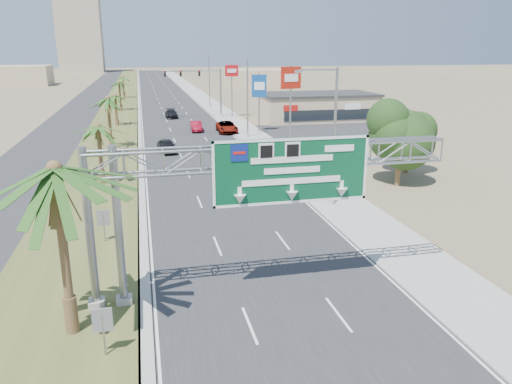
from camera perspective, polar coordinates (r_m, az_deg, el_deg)
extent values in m
cube|color=#28282B|center=(121.94, -10.28, 10.60)|extent=(12.00, 300.00, 0.02)
cube|color=#9E9B93|center=(122.64, -6.24, 10.80)|extent=(4.00, 300.00, 0.10)
cube|color=#465023|center=(121.86, -15.05, 10.33)|extent=(7.00, 300.00, 0.12)
cube|color=#28282B|center=(122.30, -18.37, 10.06)|extent=(8.00, 300.00, 0.02)
cylinder|color=gray|center=(22.62, -15.45, -4.08)|extent=(0.36, 0.36, 7.40)
cylinder|color=gray|center=(22.72, -18.47, -4.25)|extent=(0.36, 0.36, 7.40)
cube|color=#9E9B93|center=(24.03, -14.81, -11.94)|extent=(0.70, 0.70, 0.40)
cube|color=#9E9B93|center=(24.12, -17.72, -12.08)|extent=(0.70, 0.70, 0.40)
cube|color=#074829|center=(22.40, 4.11, 2.43)|extent=(7.20, 0.12, 3.00)
cube|color=navy|center=(21.54, -1.92, 4.50)|extent=(0.75, 0.03, 0.75)
cone|color=white|center=(22.62, 4.11, -0.45)|extent=(0.56, 0.56, 0.45)
cylinder|color=brown|center=(21.05, -21.06, -6.74)|extent=(0.36, 0.36, 7.00)
cylinder|color=brown|center=(22.17, -20.36, -13.10)|extent=(0.54, 0.54, 1.68)
cylinder|color=brown|center=(44.30, -17.35, 3.96)|extent=(0.36, 0.36, 5.00)
cylinder|color=brown|center=(44.72, -17.15, 1.58)|extent=(0.54, 0.54, 1.20)
cylinder|color=brown|center=(59.97, -16.37, 7.46)|extent=(0.36, 0.36, 5.80)
cylinder|color=brown|center=(60.32, -16.21, 5.39)|extent=(0.54, 0.54, 1.39)
cylinder|color=brown|center=(77.88, -15.68, 8.90)|extent=(0.36, 0.36, 4.50)
cylinder|color=brown|center=(78.10, -15.58, 7.65)|extent=(0.54, 0.54, 1.08)
cylinder|color=brown|center=(96.73, -15.27, 10.44)|extent=(0.36, 0.36, 5.20)
cylinder|color=brown|center=(96.93, -15.18, 9.28)|extent=(0.54, 0.54, 1.25)
cylinder|color=brown|center=(121.65, -14.89, 11.44)|extent=(0.36, 0.36, 4.80)
cylinder|color=brown|center=(121.80, -14.83, 10.58)|extent=(0.54, 0.54, 1.15)
cylinder|color=gray|center=(36.42, 8.94, 6.00)|extent=(0.20, 0.20, 10.00)
cylinder|color=gray|center=(35.40, 7.12, 13.69)|extent=(2.80, 0.12, 0.12)
cube|color=slate|center=(34.96, 4.90, 13.56)|extent=(0.50, 0.22, 0.18)
cylinder|color=#9E9B93|center=(37.54, 8.63, -1.15)|extent=(0.44, 0.44, 0.50)
cylinder|color=gray|center=(64.98, -0.98, 10.59)|extent=(0.20, 0.20, 10.00)
cylinder|color=gray|center=(64.42, -2.26, 14.86)|extent=(2.80, 0.12, 0.12)
cube|color=slate|center=(64.17, -3.53, 14.75)|extent=(0.50, 0.22, 0.18)
cylinder|color=#9E9B93|center=(65.62, -0.96, 6.46)|extent=(0.44, 0.44, 0.50)
cylinder|color=gray|center=(100.37, -5.36, 12.49)|extent=(0.20, 0.20, 10.00)
cylinder|color=gray|center=(100.01, -6.26, 15.24)|extent=(2.80, 0.12, 0.12)
cube|color=slate|center=(99.85, -7.08, 15.15)|extent=(0.50, 0.22, 0.18)
cylinder|color=#9E9B93|center=(100.78, -5.29, 9.80)|extent=(0.44, 0.44, 0.50)
cylinder|color=gray|center=(84.61, -4.05, 11.17)|extent=(0.28, 0.28, 8.00)
cylinder|color=gray|center=(83.74, -7.58, 13.56)|extent=(10.00, 0.18, 0.18)
cube|color=black|center=(83.72, -6.50, 13.32)|extent=(0.32, 0.18, 0.95)
cube|color=black|center=(83.43, -8.60, 13.24)|extent=(0.32, 0.18, 0.95)
cube|color=black|center=(83.27, -10.36, 13.15)|extent=(0.32, 0.18, 0.95)
sphere|color=red|center=(83.59, -6.50, 13.52)|extent=(0.22, 0.22, 0.22)
imported|color=black|center=(84.41, -4.09, 13.20)|extent=(0.16, 0.16, 0.60)
cylinder|color=#9E9B93|center=(85.01, -4.00, 8.69)|extent=(0.56, 0.56, 0.60)
cube|color=tan|center=(82.68, 6.98, 9.58)|extent=(18.00, 10.00, 4.00)
cylinder|color=brown|center=(43.75, 16.00, 3.19)|extent=(0.44, 0.44, 3.90)
sphere|color=#1A3713|center=(43.27, 16.27, 6.54)|extent=(4.50, 4.50, 4.50)
cylinder|color=brown|center=(48.67, 16.85, 4.03)|extent=(0.44, 0.44, 3.30)
sphere|color=#1A3713|center=(48.28, 17.06, 6.58)|extent=(3.50, 3.50, 3.50)
cylinder|color=gray|center=(20.25, -16.99, -15.53)|extent=(0.08, 0.08, 1.80)
cube|color=slate|center=(19.90, -17.15, -13.81)|extent=(0.75, 0.06, 0.95)
cylinder|color=gray|center=(31.17, -16.96, -4.07)|extent=(0.08, 0.08, 1.80)
cube|color=slate|center=(30.94, -17.06, -2.85)|extent=(0.75, 0.06, 0.95)
cube|color=tan|center=(262.64, -19.48, 16.64)|extent=(20.00, 16.00, 35.00)
cube|color=tan|center=(175.87, -26.36, 11.83)|extent=(24.00, 14.00, 6.00)
cube|color=tan|center=(155.73, 0.43, 12.92)|extent=(20.00, 12.00, 5.00)
imported|color=black|center=(56.73, -10.15, 5.17)|extent=(2.30, 4.52, 1.47)
imported|color=maroon|center=(71.00, -6.85, 7.46)|extent=(1.60, 4.29, 1.40)
imported|color=gray|center=(69.48, -3.36, 7.41)|extent=(2.71, 5.61, 1.54)
imported|color=black|center=(85.53, -9.66, 8.81)|extent=(2.00, 4.76, 1.37)
cylinder|color=gray|center=(57.09, 3.95, 9.54)|extent=(0.20, 0.20, 9.51)
cube|color=#A81B0D|center=(56.81, 4.01, 12.90)|extent=(2.41, 0.78, 2.40)
cube|color=white|center=(56.64, 4.07, 12.89)|extent=(1.65, 0.38, 0.84)
cylinder|color=gray|center=(69.45, 0.35, 10.13)|extent=(0.20, 0.20, 8.01)
cube|color=navy|center=(69.25, 0.36, 12.03)|extent=(2.01, 0.82, 3.00)
cube|color=white|center=(69.07, 0.39, 12.02)|extent=(1.36, 0.41, 1.05)
cylinder|color=gray|center=(84.48, -2.78, 11.45)|extent=(0.20, 0.20, 8.78)
cube|color=red|center=(84.27, -2.81, 13.68)|extent=(2.22, 0.62, 1.80)
cube|color=white|center=(84.10, -2.79, 13.67)|extent=(1.53, 0.26, 0.63)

